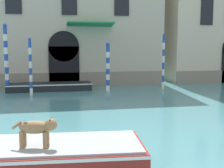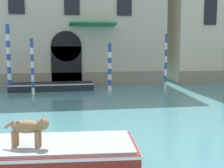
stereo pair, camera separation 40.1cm
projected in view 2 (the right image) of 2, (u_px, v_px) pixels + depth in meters
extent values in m
cube|color=gray|center=(73.00, 79.00, 24.31)|extent=(15.21, 0.16, 1.12)
cube|color=black|center=(67.00, 67.00, 24.09)|extent=(2.33, 0.14, 3.13)
cylinder|color=black|center=(66.00, 46.00, 23.88)|extent=(2.33, 0.14, 2.33)
cube|color=black|center=(16.00, 0.00, 22.88)|extent=(1.16, 0.10, 2.07)
cube|color=black|center=(72.00, 1.00, 23.54)|extent=(1.16, 0.10, 2.07)
cube|color=black|center=(124.00, 2.00, 24.20)|extent=(1.16, 0.10, 2.07)
cube|color=#1E8C51|center=(93.00, 24.00, 23.37)|extent=(3.51, 1.40, 0.29)
cube|color=black|center=(211.00, 11.00, 25.46)|extent=(1.07, 0.10, 2.17)
cube|color=maroon|center=(20.00, 157.00, 8.34)|extent=(6.34, 2.56, 0.67)
cube|color=white|center=(20.00, 148.00, 8.30)|extent=(6.37, 2.59, 0.08)
cube|color=#9EA3A8|center=(20.00, 144.00, 8.29)|extent=(6.14, 2.38, 0.06)
cylinder|color=#997047|center=(40.00, 137.00, 8.10)|extent=(0.11, 0.11, 0.43)
cylinder|color=#997047|center=(37.00, 140.00, 7.87)|extent=(0.11, 0.11, 0.43)
cylinder|color=#997047|center=(17.00, 137.00, 8.15)|extent=(0.11, 0.11, 0.43)
cylinder|color=#997047|center=(13.00, 139.00, 7.91)|extent=(0.11, 0.11, 0.43)
ellipsoid|color=#997047|center=(26.00, 127.00, 7.97)|extent=(0.85, 0.52, 0.34)
ellipsoid|color=#382D23|center=(22.00, 123.00, 7.96)|extent=(0.40, 0.31, 0.12)
sphere|color=#997047|center=(43.00, 124.00, 7.93)|extent=(0.32, 0.32, 0.32)
cone|color=#382D23|center=(44.00, 119.00, 8.00)|extent=(0.10, 0.10, 0.13)
cone|color=#382D23|center=(42.00, 120.00, 7.82)|extent=(0.10, 0.10, 0.13)
cylinder|color=#997047|center=(10.00, 124.00, 7.99)|extent=(0.29, 0.14, 0.23)
cube|color=black|center=(52.00, 87.00, 22.44)|extent=(5.95, 1.73, 0.54)
cube|color=white|center=(52.00, 84.00, 22.41)|extent=(5.98, 1.76, 0.08)
cube|color=#9EA3A8|center=(52.00, 87.00, 22.45)|extent=(3.28, 1.27, 0.49)
cylinder|color=white|center=(33.00, 91.00, 20.58)|extent=(0.20, 0.20, 0.44)
cylinder|color=#234CAD|center=(33.00, 85.00, 20.52)|extent=(0.20, 0.20, 0.44)
cylinder|color=white|center=(33.00, 78.00, 20.47)|extent=(0.20, 0.20, 0.44)
cylinder|color=#234CAD|center=(33.00, 71.00, 20.41)|extent=(0.20, 0.20, 0.44)
cylinder|color=white|center=(32.00, 65.00, 20.35)|extent=(0.20, 0.20, 0.44)
cylinder|color=#234CAD|center=(32.00, 58.00, 20.29)|extent=(0.20, 0.20, 0.44)
cylinder|color=white|center=(32.00, 51.00, 20.24)|extent=(0.20, 0.20, 0.44)
cylinder|color=#234CAD|center=(32.00, 44.00, 20.18)|extent=(0.20, 0.20, 0.44)
sphere|color=#234CAD|center=(31.00, 39.00, 20.14)|extent=(0.21, 0.21, 0.21)
cylinder|color=white|center=(165.00, 85.00, 23.28)|extent=(0.18, 0.18, 0.49)
cylinder|color=#234CAD|center=(165.00, 79.00, 23.21)|extent=(0.18, 0.18, 0.49)
cylinder|color=white|center=(165.00, 72.00, 23.15)|extent=(0.18, 0.18, 0.49)
cylinder|color=#234CAD|center=(166.00, 66.00, 23.09)|extent=(0.18, 0.18, 0.49)
cylinder|color=white|center=(166.00, 59.00, 23.02)|extent=(0.18, 0.18, 0.49)
cylinder|color=#234CAD|center=(166.00, 53.00, 22.96)|extent=(0.18, 0.18, 0.49)
cylinder|color=white|center=(166.00, 46.00, 22.90)|extent=(0.18, 0.18, 0.49)
cylinder|color=#234CAD|center=(166.00, 39.00, 22.83)|extent=(0.18, 0.18, 0.49)
sphere|color=#234CAD|center=(166.00, 35.00, 22.79)|extent=(0.19, 0.19, 0.19)
cylinder|color=white|center=(110.00, 88.00, 22.20)|extent=(0.26, 0.26, 0.40)
cylinder|color=#234CAD|center=(110.00, 83.00, 22.14)|extent=(0.26, 0.26, 0.40)
cylinder|color=white|center=(110.00, 77.00, 22.09)|extent=(0.26, 0.26, 0.40)
cylinder|color=#234CAD|center=(110.00, 71.00, 22.04)|extent=(0.26, 0.26, 0.40)
cylinder|color=white|center=(110.00, 66.00, 21.99)|extent=(0.26, 0.26, 0.40)
cylinder|color=#234CAD|center=(110.00, 60.00, 21.94)|extent=(0.26, 0.26, 0.40)
cylinder|color=white|center=(110.00, 55.00, 21.89)|extent=(0.26, 0.26, 0.40)
cylinder|color=#234CAD|center=(110.00, 49.00, 21.84)|extent=(0.26, 0.26, 0.40)
sphere|color=#234CAD|center=(110.00, 45.00, 21.79)|extent=(0.27, 0.27, 0.27)
cylinder|color=white|center=(10.00, 89.00, 21.43)|extent=(0.26, 0.26, 0.44)
cylinder|color=#234CAD|center=(10.00, 83.00, 21.37)|extent=(0.26, 0.26, 0.44)
cylinder|color=white|center=(9.00, 77.00, 21.31)|extent=(0.26, 0.26, 0.44)
cylinder|color=#234CAD|center=(9.00, 70.00, 21.26)|extent=(0.26, 0.26, 0.44)
cylinder|color=white|center=(9.00, 64.00, 21.20)|extent=(0.26, 0.26, 0.44)
cylinder|color=#234CAD|center=(9.00, 57.00, 21.14)|extent=(0.26, 0.26, 0.44)
cylinder|color=white|center=(8.00, 51.00, 21.08)|extent=(0.26, 0.26, 0.44)
cylinder|color=#234CAD|center=(8.00, 44.00, 21.03)|extent=(0.26, 0.26, 0.44)
cylinder|color=white|center=(8.00, 38.00, 20.97)|extent=(0.26, 0.26, 0.44)
cylinder|color=#234CAD|center=(7.00, 31.00, 20.91)|extent=(0.26, 0.26, 0.44)
sphere|color=#234CAD|center=(7.00, 26.00, 20.87)|extent=(0.27, 0.27, 0.27)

